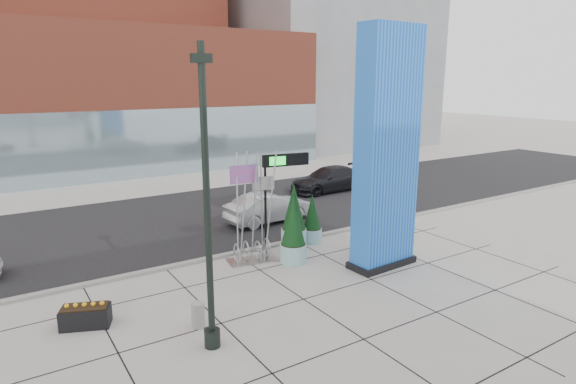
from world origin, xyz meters
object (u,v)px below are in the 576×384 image
public_art_sculpture (252,233)px  overhead_street_sign (280,168)px  blue_pylon (387,155)px  concrete_bollard (198,315)px  lamp_post (208,232)px  car_silver_mid (269,208)px

public_art_sculpture → overhead_street_sign: size_ratio=1.06×
blue_pylon → overhead_street_sign: bearing=124.0°
public_art_sculpture → concrete_bollard: size_ratio=5.84×
blue_pylon → public_art_sculpture: bearing=138.7°
lamp_post → overhead_street_sign: size_ratio=1.91×
blue_pylon → public_art_sculpture: blue_pylon is taller
overhead_street_sign → blue_pylon: bearing=-43.0°
lamp_post → car_silver_mid: lamp_post is taller
public_art_sculpture → blue_pylon: bearing=-28.0°
public_art_sculpture → car_silver_mid: 5.38m
lamp_post → public_art_sculpture: bearing=51.7°
blue_pylon → lamp_post: blue_pylon is taller
blue_pylon → concrete_bollard: (-7.94, -0.68, -3.99)m
blue_pylon → overhead_street_sign: 4.31m
lamp_post → blue_pylon: bearing=13.2°
concrete_bollard → public_art_sculpture: bearing=44.5°
concrete_bollard → blue_pylon: bearing=4.9°
blue_pylon → concrete_bollard: size_ratio=11.85×
public_art_sculpture → overhead_street_sign: bearing=18.5°
blue_pylon → overhead_street_sign: blue_pylon is taller
overhead_street_sign → concrete_bollard: bearing=-133.3°
concrete_bollard → overhead_street_sign: 7.45m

